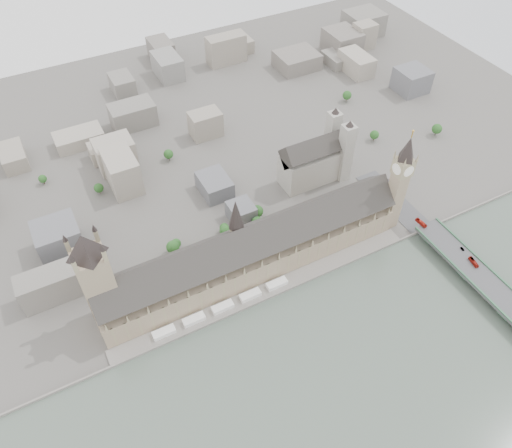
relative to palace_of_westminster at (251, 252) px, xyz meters
name	(u,v)px	position (x,y,z in m)	size (l,w,h in m)	color
ground	(262,285)	(0.00, -19.70, -22.71)	(900.00, 900.00, 0.00)	#595651
embankment_wall	(271,297)	(0.00, -34.70, -21.21)	(600.00, 1.50, 3.00)	slate
river_terrace	(267,291)	(0.00, -27.20, -21.71)	(270.00, 15.00, 2.00)	slate
terrace_tents	(223,307)	(-40.00, -26.70, -18.71)	(118.00, 7.00, 4.00)	white
palace_of_westminster	(251,252)	(0.00, 0.00, 0.00)	(265.00, 40.73, 55.44)	tan
elizabeth_tower	(400,177)	(138.00, -11.70, 35.38)	(17.00, 17.00, 107.50)	tan
victoria_tower	(96,277)	(-122.00, 6.30, 32.50)	(30.00, 30.00, 100.00)	tan
central_tower	(236,222)	(-10.00, 6.30, 35.21)	(13.00, 13.00, 48.00)	gray
westminster_bridge	(483,284)	(162.00, -107.20, -17.58)	(25.00, 325.00, 10.25)	#474749
westminster_abbey	(316,159)	(110.92, 75.30, 2.38)	(68.00, 36.00, 64.00)	gray
city_skyline_inland	(159,117)	(0.00, 225.30, -3.71)	(720.00, 360.00, 38.00)	gray
park_trees	(221,236)	(-10.00, 40.30, -15.21)	(110.00, 30.00, 15.00)	#254E1C
red_bus_north	(421,223)	(156.89, -33.04, -10.76)	(2.85, 12.19, 3.40)	#B52014
red_bus_south	(474,262)	(165.89, -89.43, -10.84)	(2.71, 11.57, 3.22)	#A71F14
car_silver	(462,249)	(168.75, -73.60, -11.75)	(1.49, 4.28, 1.41)	gray
car_approach	(387,179)	(167.42, 29.93, -11.78)	(1.88, 4.64, 1.35)	gray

